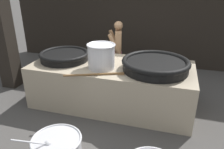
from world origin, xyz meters
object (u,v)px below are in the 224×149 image
object	(u,v)px
giant_wok_far	(155,64)
prep_bowl_vegetables	(57,148)
stock_pot	(101,56)
giant_wok_near	(65,56)
cook	(118,50)

from	to	relation	value
giant_wok_far	prep_bowl_vegetables	distance (m)	2.31
stock_pot	prep_bowl_vegetables	world-z (taller)	stock_pot
giant_wok_far	giant_wok_near	bearing A→B (deg)	178.55
stock_pot	cook	world-z (taller)	cook
cook	prep_bowl_vegetables	size ratio (longest dim) A/B	1.83
giant_wok_far	cook	distance (m)	1.66
giant_wok_far	stock_pot	distance (m)	1.07
stock_pot	cook	bearing A→B (deg)	91.55
stock_pot	cook	distance (m)	1.44
prep_bowl_vegetables	giant_wok_far	bearing A→B (deg)	55.90
prep_bowl_vegetables	giant_wok_near	bearing A→B (deg)	112.69
giant_wok_near	stock_pot	size ratio (longest dim) A/B	1.91
stock_pot	giant_wok_near	bearing A→B (deg)	166.65
giant_wok_near	prep_bowl_vegetables	size ratio (longest dim) A/B	1.22
cook	prep_bowl_vegetables	bearing A→B (deg)	72.99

